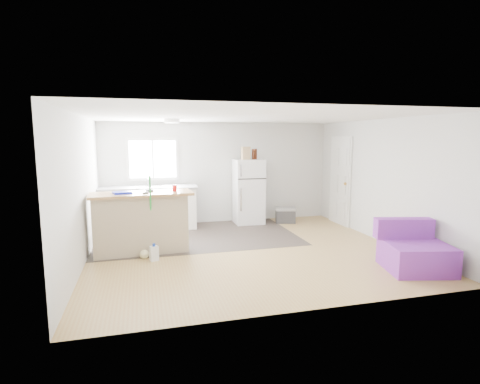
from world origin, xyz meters
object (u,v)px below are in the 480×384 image
at_px(bottle_right, 256,154).
at_px(cardboard_box, 246,153).
at_px(mop, 146,244).
at_px(bottle_left, 253,154).
at_px(purple_seat, 414,252).
at_px(cleaner_jug, 154,253).
at_px(kitchen_cabinets, 149,207).
at_px(refrigerator, 248,191).
at_px(blue_tray, 122,193).
at_px(red_cup, 175,188).
at_px(cooler, 285,215).
at_px(peninsula, 141,222).

bearing_deg(bottle_right, cardboard_box, -168.60).
bearing_deg(mop, bottle_left, 39.70).
relative_size(purple_seat, mop, 0.77).
distance_m(cleaner_jug, bottle_left, 3.65).
distance_m(kitchen_cabinets, purple_seat, 5.44).
height_order(kitchen_cabinets, refrigerator, refrigerator).
relative_size(kitchen_cabinets, blue_tray, 7.31).
bearing_deg(mop, refrigerator, 41.48).
xyz_separation_m(refrigerator, bottle_right, (0.17, -0.01, 0.89)).
bearing_deg(refrigerator, cardboard_box, -142.53).
height_order(red_cup, bottle_left, bottle_left).
height_order(purple_seat, blue_tray, blue_tray).
height_order(cooler, cleaner_jug, cooler).
distance_m(kitchen_cabinets, red_cup, 1.93).
bearing_deg(cardboard_box, refrigerator, 36.58).
height_order(cleaner_jug, cardboard_box, cardboard_box).
bearing_deg(peninsula, mop, -81.92).
bearing_deg(peninsula, cooler, 21.63).
height_order(peninsula, mop, mop).
bearing_deg(peninsula, bottle_left, 30.29).
bearing_deg(red_cup, kitchen_cabinets, 103.78).
bearing_deg(bottle_right, mop, -140.97).
relative_size(cooler, bottle_left, 2.20).
bearing_deg(blue_tray, refrigerator, 33.35).
height_order(kitchen_cabinets, bottle_left, bottle_left).
bearing_deg(cleaner_jug, kitchen_cabinets, 71.77).
distance_m(mop, blue_tray, 0.98).
xyz_separation_m(kitchen_cabinets, bottle_right, (2.49, -0.01, 1.17)).
bearing_deg(bottle_right, cleaner_jug, -136.86).
height_order(kitchen_cabinets, purple_seat, kitchen_cabinets).
distance_m(refrigerator, blue_tray, 3.35).
xyz_separation_m(cooler, red_cup, (-2.76, -1.56, 0.95)).
distance_m(cleaner_jug, mop, 0.27).
height_order(cooler, bottle_left, bottle_left).
xyz_separation_m(red_cup, blue_tray, (-0.90, -0.07, -0.04)).
relative_size(cooler, red_cup, 4.59).
relative_size(cooler, mop, 0.39).
height_order(cooler, purple_seat, purple_seat).
height_order(peninsula, bottle_left, bottle_left).
bearing_deg(cooler, bottle_right, -179.63).
bearing_deg(purple_seat, blue_tray, 169.54).
bearing_deg(red_cup, bottle_left, 40.85).
xyz_separation_m(mop, bottle_right, (2.60, 2.11, 1.43)).
relative_size(kitchen_cabinets, peninsula, 1.22).
height_order(peninsula, cardboard_box, cardboard_box).
bearing_deg(cleaner_jug, mop, 102.45).
xyz_separation_m(purple_seat, red_cup, (-3.49, 2.00, 0.86)).
relative_size(blue_tray, bottle_right, 1.20).
bearing_deg(cooler, cleaner_jug, -130.57).
height_order(peninsula, blue_tray, blue_tray).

